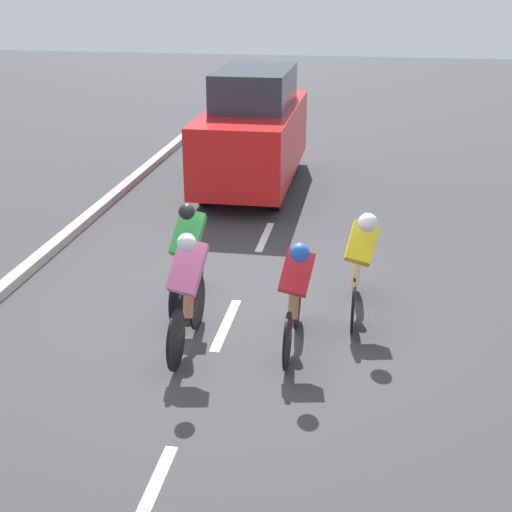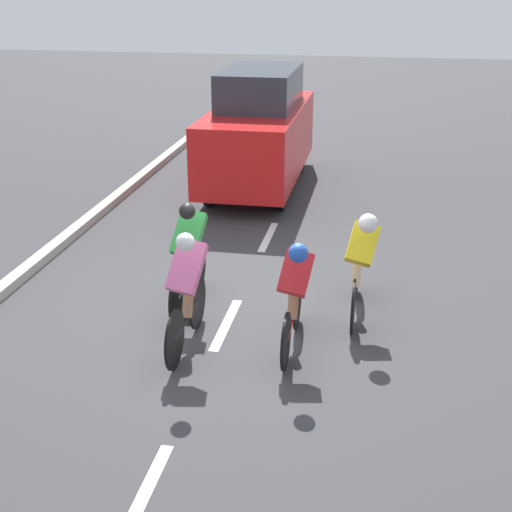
% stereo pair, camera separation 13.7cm
% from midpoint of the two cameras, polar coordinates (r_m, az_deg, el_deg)
% --- Properties ---
extents(ground_plane, '(60.00, 60.00, 0.00)m').
position_cam_midpoint_polar(ground_plane, '(9.16, -2.55, -4.85)').
color(ground_plane, '#38383A').
extents(lane_stripe_near, '(0.12, 1.40, 0.01)m').
position_cam_midpoint_polar(lane_stripe_near, '(6.39, -9.18, -18.55)').
color(lane_stripe_near, white).
rests_on(lane_stripe_near, ground).
extents(lane_stripe_mid, '(0.12, 1.40, 0.01)m').
position_cam_midpoint_polar(lane_stripe_mid, '(8.96, -2.85, -5.48)').
color(lane_stripe_mid, white).
rests_on(lane_stripe_mid, ground).
extents(lane_stripe_far, '(0.12, 1.40, 0.01)m').
position_cam_midpoint_polar(lane_stripe_far, '(11.85, 0.39, 1.56)').
color(lane_stripe_far, white).
rests_on(lane_stripe_far, ground).
extents(cyclist_pink, '(0.43, 1.68, 1.54)m').
position_cam_midpoint_polar(cyclist_pink, '(8.08, -5.99, -2.53)').
color(cyclist_pink, black).
rests_on(cyclist_pink, ground).
extents(cyclist_green, '(0.43, 1.71, 1.53)m').
position_cam_midpoint_polar(cyclist_green, '(9.07, -5.91, 0.21)').
color(cyclist_green, black).
rests_on(cyclist_green, ground).
extents(cyclist_yellow, '(0.43, 1.73, 1.46)m').
position_cam_midpoint_polar(cyclist_yellow, '(8.94, 7.84, -0.29)').
color(cyclist_yellow, black).
rests_on(cyclist_yellow, ground).
extents(cyclist_red, '(0.41, 1.65, 1.42)m').
position_cam_midpoint_polar(cyclist_red, '(8.07, 2.67, -2.83)').
color(cyclist_red, black).
rests_on(cyclist_red, ground).
extents(support_car, '(1.70, 4.45, 2.34)m').
position_cam_midpoint_polar(support_car, '(14.39, -0.49, 10.01)').
color(support_car, black).
rests_on(support_car, ground).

